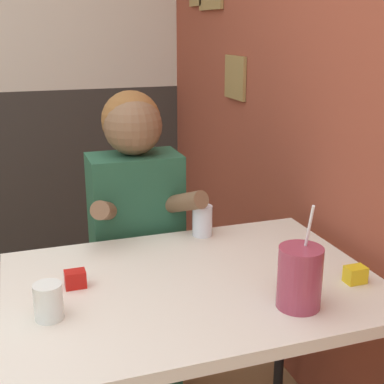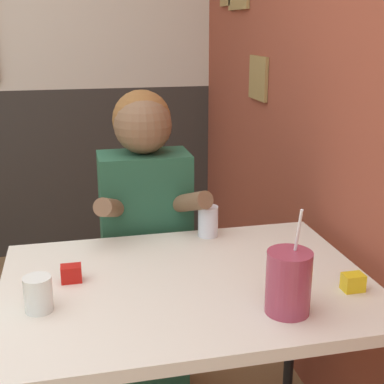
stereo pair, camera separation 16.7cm
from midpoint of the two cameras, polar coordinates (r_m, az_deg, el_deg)
brick_wall_right at (r=2.49m, az=5.50°, el=14.19°), size 0.08×4.41×2.70m
main_table at (r=1.64m, az=-2.88°, el=-11.63°), size 1.08×0.78×0.76m
person_seated at (r=2.10m, az=-8.21°, el=-5.52°), size 0.42×0.41×1.26m
cocktail_pitcher at (r=1.44m, az=8.15°, el=-9.08°), size 0.12×0.12×0.29m
glass_near_pitcher at (r=1.91m, az=-1.40°, el=-3.12°), size 0.07×0.07×0.11m
glass_center at (r=1.46m, az=-18.33°, el=-11.12°), size 0.07×0.07×0.10m
condiment_ketchup at (r=1.61m, az=-15.31°, el=-9.02°), size 0.06×0.04×0.05m
condiment_mustard at (r=1.63m, az=14.23°, el=-8.60°), size 0.06×0.04×0.05m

